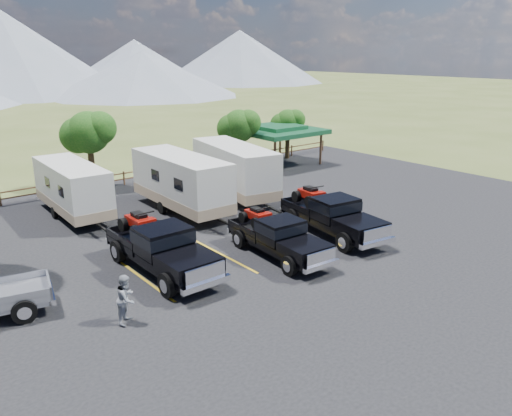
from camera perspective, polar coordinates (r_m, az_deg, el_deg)
ground at (r=21.59m, az=6.51°, el=-7.21°), size 320.00×320.00×0.00m
asphalt_lot at (r=23.59m, az=1.31°, el=-4.84°), size 44.00×34.00×0.04m
stall_lines at (r=24.30m, az=-0.22°, el=-4.10°), size 12.12×5.50×0.01m
tree_ne_a at (r=38.77m, az=-1.99°, el=9.32°), size 3.11×2.92×4.76m
tree_ne_b at (r=43.39m, az=3.62°, el=9.70°), size 2.77×2.59×4.27m
tree_north at (r=35.18m, az=-18.65°, el=8.17°), size 3.46×3.24×5.25m
rail_fence at (r=36.90m, az=-12.04°, el=3.98°), size 36.12×0.12×1.00m
pavilion at (r=41.39m, az=2.53°, el=8.86°), size 6.20×6.20×3.22m
rig_left at (r=21.43m, az=-10.85°, el=-4.34°), size 2.43×6.77×2.25m
rig_center at (r=22.66m, az=2.46°, el=-3.17°), size 2.42×6.04×1.98m
rig_right at (r=25.55m, az=8.60°, el=-0.68°), size 3.03×6.82×2.20m
trailer_left at (r=29.76m, az=-20.24°, el=2.05°), size 2.42×8.62×3.00m
trailer_center at (r=29.03m, az=-8.56°, el=2.90°), size 2.63×9.49×3.30m
trailer_right at (r=31.68m, az=-2.49°, el=4.33°), size 3.82×9.63×3.33m
person_a at (r=21.06m, az=-7.90°, el=-5.42°), size 0.70×0.65×1.60m
person_b at (r=17.84m, az=-14.58°, el=-10.00°), size 1.08×1.06×1.75m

